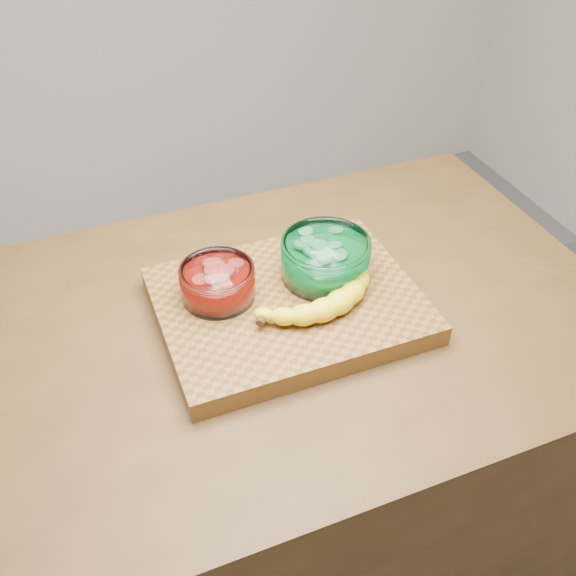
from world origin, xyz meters
name	(u,v)px	position (x,y,z in m)	size (l,w,h in m)	color
ground	(288,558)	(0.00, 0.00, 0.00)	(3.50, 3.50, 0.00)	#5E5E63
counter	(288,460)	(0.00, 0.00, 0.45)	(1.20, 0.80, 0.90)	#4B3116
cutting_board	(288,305)	(0.00, 0.00, 0.92)	(0.45, 0.35, 0.04)	brown
bowl_red	(218,282)	(-0.11, 0.05, 0.97)	(0.13, 0.13, 0.06)	white
bowl_green	(325,259)	(0.08, 0.03, 0.98)	(0.16, 0.16, 0.07)	white
banana	(316,289)	(0.05, -0.02, 0.96)	(0.28, 0.17, 0.04)	yellow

